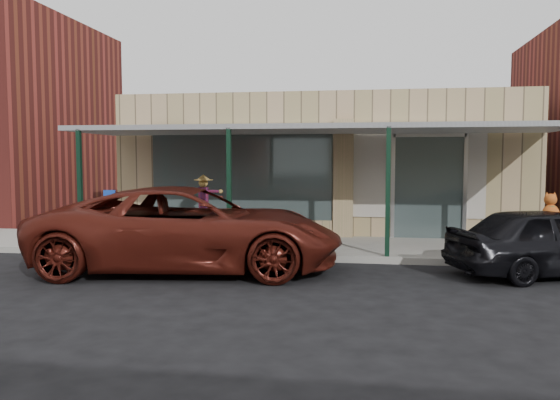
% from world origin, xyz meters
% --- Properties ---
extents(ground, '(120.00, 120.00, 0.00)m').
position_xyz_m(ground, '(0.00, 0.00, 0.00)').
color(ground, black).
rests_on(ground, ground).
extents(sidewalk, '(40.00, 3.20, 0.15)m').
position_xyz_m(sidewalk, '(0.00, 3.60, 0.07)').
color(sidewalk, gray).
rests_on(sidewalk, ground).
extents(storefront, '(12.00, 6.25, 4.20)m').
position_xyz_m(storefront, '(-0.00, 8.16, 2.09)').
color(storefront, tan).
rests_on(storefront, ground).
extents(awning, '(12.00, 3.00, 3.04)m').
position_xyz_m(awning, '(0.00, 3.56, 3.01)').
color(awning, slate).
rests_on(awning, ground).
extents(block_buildings_near, '(61.00, 8.00, 8.00)m').
position_xyz_m(block_buildings_near, '(2.01, 9.20, 3.77)').
color(block_buildings_near, maroon).
rests_on(block_buildings_near, ground).
extents(barrel_scarecrow, '(1.04, 0.86, 1.75)m').
position_xyz_m(barrel_scarecrow, '(-2.96, 3.93, 0.74)').
color(barrel_scarecrow, '#492A1D').
rests_on(barrel_scarecrow, sidewalk).
extents(barrel_pumpkin, '(0.59, 0.59, 0.65)m').
position_xyz_m(barrel_pumpkin, '(-0.93, 3.44, 0.38)').
color(barrel_pumpkin, '#492A1D').
rests_on(barrel_pumpkin, sidewalk).
extents(handicap_sign, '(0.29, 0.06, 1.40)m').
position_xyz_m(handicap_sign, '(-4.87, 2.40, 1.05)').
color(handicap_sign, gray).
rests_on(handicap_sign, sidewalk).
extents(parked_sedan, '(4.38, 2.89, 1.62)m').
position_xyz_m(parked_sedan, '(4.94, 1.27, 0.70)').
color(parked_sedan, black).
rests_on(parked_sedan, ground).
extents(car_maroon, '(6.57, 3.64, 1.74)m').
position_xyz_m(car_maroon, '(-2.27, 0.72, 0.87)').
color(car_maroon, '#4F170F').
rests_on(car_maroon, ground).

